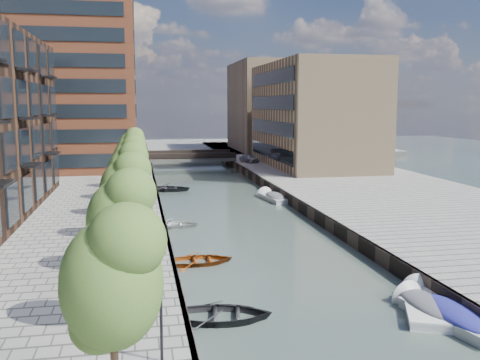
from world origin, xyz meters
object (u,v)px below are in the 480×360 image
object	(u,v)px
tree_0	(112,275)
sloop_2	(199,264)
car	(249,158)
tree_1	(120,216)
sloop_3	(172,227)
motorboat_3	(445,315)
bridge	(191,157)
tree_6	(131,145)
tree_5	(130,151)
sloop_4	(168,191)
sloop_0	(221,320)
tree_2	(125,187)
tree_4	(129,159)
motorboat_1	(424,304)
motorboat_4	(273,198)
tree_3	(127,170)

from	to	relation	value
tree_0	sloop_2	distance (m)	19.10
sloop_2	car	world-z (taller)	car
tree_1	sloop_3	bearing A→B (deg)	81.50
sloop_2	motorboat_3	distance (m)	14.17
bridge	tree_6	bearing A→B (deg)	-108.10
tree_5	sloop_4	xyz separation A→B (m)	(3.76, 10.36, -5.31)
tree_0	tree_1	bearing A→B (deg)	90.00
sloop_4	bridge	bearing A→B (deg)	-0.51
sloop_0	tree_2	bearing A→B (deg)	50.68
sloop_0	motorboat_3	world-z (taller)	motorboat_3
tree_5	sloop_2	bearing A→B (deg)	-76.53
tree_2	tree_4	distance (m)	14.00
sloop_3	motorboat_1	distance (m)	21.54
tree_4	tree_5	world-z (taller)	same
tree_5	motorboat_1	size ratio (longest dim) A/B	1.10
tree_5	motorboat_4	world-z (taller)	tree_5
motorboat_1	motorboat_4	bearing A→B (deg)	89.54
tree_1	car	distance (m)	58.41
tree_3	sloop_0	xyz separation A→B (m)	(4.09, -11.67, -5.31)
tree_6	motorboat_4	distance (m)	15.24
sloop_2	tree_4	bearing A→B (deg)	20.12
tree_0	tree_5	world-z (taller)	same
tree_0	tree_5	xyz separation A→B (m)	(0.00, 35.00, 0.00)
sloop_0	motorboat_3	bearing A→B (deg)	-90.91
tree_0	motorboat_3	distance (m)	16.52
tree_1	motorboat_4	world-z (taller)	tree_1
sloop_2	tree_2	bearing A→B (deg)	131.53
tree_0	tree_3	bearing A→B (deg)	90.00
sloop_4	tree_5	bearing A→B (deg)	171.38
tree_3	sloop_2	distance (m)	7.39
sloop_0	motorboat_4	xyz separation A→B (m)	(9.69, 28.59, 0.21)
tree_0	sloop_4	distance (m)	45.83
tree_1	motorboat_1	world-z (taller)	tree_1
tree_4	tree_6	xyz separation A→B (m)	(0.00, 14.00, 0.00)
sloop_3	car	size ratio (longest dim) A/B	1.13
tree_5	motorboat_3	world-z (taller)	tree_5
tree_3	sloop_4	xyz separation A→B (m)	(3.76, 24.36, -5.31)
tree_4	bridge	bearing A→B (deg)	78.00
sloop_2	motorboat_3	world-z (taller)	motorboat_3
tree_3	sloop_3	bearing A→B (deg)	65.29
tree_6	sloop_3	xyz separation A→B (m)	(3.10, -14.26, -5.31)
tree_4	tree_5	bearing A→B (deg)	90.00
tree_2	sloop_2	xyz separation A→B (m)	(4.10, 3.89, -5.31)
tree_1	sloop_0	xyz separation A→B (m)	(4.09, 2.33, -5.31)
tree_0	sloop_2	size ratio (longest dim) A/B	1.46
tree_5	sloop_4	world-z (taller)	tree_5
tree_3	sloop_4	world-z (taller)	tree_3
tree_4	sloop_2	size ratio (longest dim) A/B	1.46
tree_0	sloop_0	world-z (taller)	tree_0
tree_5	tree_3	bearing A→B (deg)	-90.00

